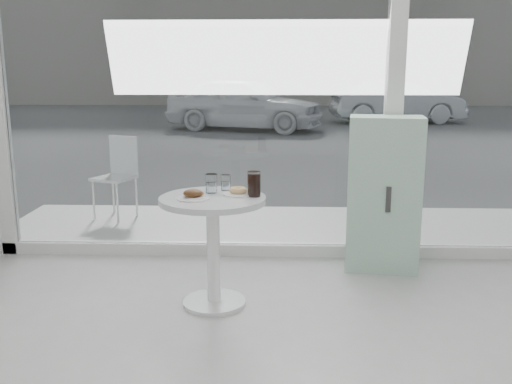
{
  "coord_description": "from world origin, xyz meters",
  "views": [
    {
      "loc": [
        -0.07,
        -1.82,
        1.61
      ],
      "look_at": [
        -0.2,
        1.7,
        0.85
      ],
      "focal_mm": 40.0,
      "sensor_mm": 36.0,
      "label": 1
    }
  ],
  "objects_px": {
    "mint_cabinet": "(384,194)",
    "water_tumbler_a": "(211,184)",
    "plate_fritter": "(194,195)",
    "water_tumbler_b": "(226,183)",
    "patio_chair": "(118,172)",
    "car_white": "(245,104)",
    "cola_glass": "(254,184)",
    "main_table": "(213,228)",
    "car_silver": "(397,102)",
    "plate_donut": "(238,192)"
  },
  "relations": [
    {
      "from": "plate_donut",
      "to": "cola_glass",
      "type": "bearing_deg",
      "value": -20.99
    },
    {
      "from": "plate_donut",
      "to": "water_tumbler_a",
      "type": "bearing_deg",
      "value": 162.08
    },
    {
      "from": "car_silver",
      "to": "plate_fritter",
      "type": "distance_m",
      "value": 14.46
    },
    {
      "from": "car_white",
      "to": "plate_fritter",
      "type": "height_order",
      "value": "car_white"
    },
    {
      "from": "plate_fritter",
      "to": "cola_glass",
      "type": "bearing_deg",
      "value": 14.23
    },
    {
      "from": "main_table",
      "to": "cola_glass",
      "type": "distance_m",
      "value": 0.41
    },
    {
      "from": "car_silver",
      "to": "water_tumbler_a",
      "type": "distance_m",
      "value": 14.24
    },
    {
      "from": "plate_donut",
      "to": "mint_cabinet",
      "type": "bearing_deg",
      "value": 33.26
    },
    {
      "from": "patio_chair",
      "to": "car_white",
      "type": "relative_size",
      "value": 0.21
    },
    {
      "from": "mint_cabinet",
      "to": "cola_glass",
      "type": "xyz_separation_m",
      "value": [
        -1.02,
        -0.78,
        0.23
      ]
    },
    {
      "from": "water_tumbler_a",
      "to": "car_white",
      "type": "bearing_deg",
      "value": 91.98
    },
    {
      "from": "mint_cabinet",
      "to": "car_white",
      "type": "distance_m",
      "value": 10.87
    },
    {
      "from": "plate_fritter",
      "to": "cola_glass",
      "type": "distance_m",
      "value": 0.41
    },
    {
      "from": "patio_chair",
      "to": "plate_fritter",
      "type": "relative_size",
      "value": 3.92
    },
    {
      "from": "plate_donut",
      "to": "patio_chair",
      "type": "bearing_deg",
      "value": 123.67
    },
    {
      "from": "water_tumbler_b",
      "to": "patio_chair",
      "type": "bearing_deg",
      "value": 123.73
    },
    {
      "from": "plate_fritter",
      "to": "water_tumbler_a",
      "type": "bearing_deg",
      "value": 64.99
    },
    {
      "from": "car_silver",
      "to": "water_tumbler_a",
      "type": "height_order",
      "value": "car_silver"
    },
    {
      "from": "car_silver",
      "to": "water_tumbler_a",
      "type": "bearing_deg",
      "value": 158.64
    },
    {
      "from": "mint_cabinet",
      "to": "cola_glass",
      "type": "relative_size",
      "value": 7.34
    },
    {
      "from": "water_tumbler_b",
      "to": "cola_glass",
      "type": "xyz_separation_m",
      "value": [
        0.21,
        -0.19,
        0.03
      ]
    },
    {
      "from": "patio_chair",
      "to": "water_tumbler_b",
      "type": "relative_size",
      "value": 7.68
    },
    {
      "from": "main_table",
      "to": "car_white",
      "type": "bearing_deg",
      "value": 92.06
    },
    {
      "from": "mint_cabinet",
      "to": "plate_donut",
      "type": "relative_size",
      "value": 6.07
    },
    {
      "from": "car_silver",
      "to": "plate_donut",
      "type": "xyz_separation_m",
      "value": [
        -3.89,
        -13.7,
        0.15
      ]
    },
    {
      "from": "mint_cabinet",
      "to": "car_silver",
      "type": "distance_m",
      "value": 13.25
    },
    {
      "from": "car_silver",
      "to": "cola_glass",
      "type": "xyz_separation_m",
      "value": [
        -3.78,
        -13.74,
        0.21
      ]
    },
    {
      "from": "cola_glass",
      "to": "patio_chair",
      "type": "bearing_deg",
      "value": 125.14
    },
    {
      "from": "patio_chair",
      "to": "plate_fritter",
      "type": "distance_m",
      "value": 2.57
    },
    {
      "from": "car_silver",
      "to": "plate_fritter",
      "type": "bearing_deg",
      "value": 158.51
    },
    {
      "from": "plate_fritter",
      "to": "plate_donut",
      "type": "relative_size",
      "value": 1.07
    },
    {
      "from": "patio_chair",
      "to": "water_tumbler_b",
      "type": "bearing_deg",
      "value": -32.26
    },
    {
      "from": "main_table",
      "to": "water_tumbler_b",
      "type": "relative_size",
      "value": 6.88
    },
    {
      "from": "car_white",
      "to": "plate_fritter",
      "type": "distance_m",
      "value": 11.62
    },
    {
      "from": "mint_cabinet",
      "to": "water_tumbler_b",
      "type": "xyz_separation_m",
      "value": [
        -1.23,
        -0.59,
        0.2
      ]
    },
    {
      "from": "plate_fritter",
      "to": "water_tumbler_b",
      "type": "distance_m",
      "value": 0.35
    },
    {
      "from": "cola_glass",
      "to": "main_table",
      "type": "bearing_deg",
      "value": -174.07
    },
    {
      "from": "main_table",
      "to": "mint_cabinet",
      "type": "height_order",
      "value": "mint_cabinet"
    },
    {
      "from": "mint_cabinet",
      "to": "main_table",
      "type": "bearing_deg",
      "value": -139.93
    },
    {
      "from": "mint_cabinet",
      "to": "plate_fritter",
      "type": "distance_m",
      "value": 1.68
    },
    {
      "from": "plate_fritter",
      "to": "water_tumbler_b",
      "type": "xyz_separation_m",
      "value": [
        0.19,
        0.29,
        0.02
      ]
    },
    {
      "from": "plate_fritter",
      "to": "plate_donut",
      "type": "height_order",
      "value": "plate_fritter"
    },
    {
      "from": "water_tumbler_a",
      "to": "patio_chair",
      "type": "bearing_deg",
      "value": 120.75
    },
    {
      "from": "mint_cabinet",
      "to": "water_tumbler_a",
      "type": "bearing_deg",
      "value": -144.71
    },
    {
      "from": "plate_fritter",
      "to": "water_tumbler_a",
      "type": "xyz_separation_m",
      "value": [
        0.1,
        0.2,
        0.03
      ]
    },
    {
      "from": "water_tumbler_b",
      "to": "plate_fritter",
      "type": "bearing_deg",
      "value": -122.74
    },
    {
      "from": "patio_chair",
      "to": "water_tumbler_a",
      "type": "xyz_separation_m",
      "value": [
        1.24,
        -2.08,
        0.29
      ]
    },
    {
      "from": "car_silver",
      "to": "patio_chair",
      "type": "bearing_deg",
      "value": 150.59
    },
    {
      "from": "cola_glass",
      "to": "car_silver",
      "type": "bearing_deg",
      "value": 74.63
    },
    {
      "from": "main_table",
      "to": "water_tumbler_b",
      "type": "bearing_deg",
      "value": 72.06
    }
  ]
}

